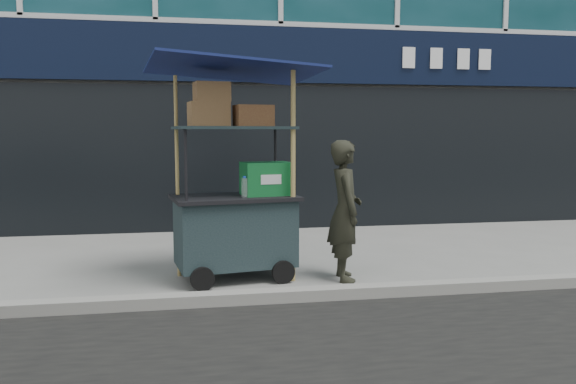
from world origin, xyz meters
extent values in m
plane|color=slate|center=(0.00, 0.00, 0.00)|extent=(80.00, 80.00, 0.00)
cube|color=gray|center=(0.00, -0.20, 0.06)|extent=(80.00, 0.18, 0.12)
cube|color=black|center=(0.00, 3.86, 2.90)|extent=(15.68, 0.06, 0.90)
cube|color=black|center=(0.00, 3.90, 1.20)|extent=(15.68, 0.04, 2.40)
cube|color=black|center=(-1.03, 0.76, 0.53)|extent=(1.36, 0.93, 0.74)
cylinder|color=black|center=(-1.40, 0.31, 0.13)|extent=(0.26, 0.09, 0.25)
cylinder|color=black|center=(-0.53, 0.45, 0.13)|extent=(0.26, 0.09, 0.25)
cube|color=black|center=(-1.03, 0.76, 0.92)|extent=(1.46, 1.03, 0.04)
cylinder|color=black|center=(-1.55, 0.36, 1.29)|extent=(0.04, 0.04, 0.79)
cylinder|color=black|center=(-0.41, 0.54, 1.29)|extent=(0.04, 0.04, 0.79)
cylinder|color=black|center=(-1.65, 0.98, 1.29)|extent=(0.04, 0.04, 0.79)
cylinder|color=black|center=(-0.51, 1.16, 1.29)|extent=(0.04, 0.04, 0.79)
cube|color=black|center=(-1.03, 0.76, 1.68)|extent=(1.36, 0.93, 0.03)
cylinder|color=olive|center=(-0.41, 0.54, 1.18)|extent=(0.06, 0.06, 2.37)
cylinder|color=olive|center=(-1.65, 0.98, 1.13)|extent=(0.05, 0.05, 2.26)
cube|color=#0B113F|center=(-1.03, 0.76, 2.32)|extent=(1.97, 1.53, 0.21)
cube|color=#0E5E24|center=(-0.67, 0.77, 1.12)|extent=(0.58, 0.45, 0.37)
cylinder|color=silver|center=(-0.93, 0.56, 1.04)|extent=(0.08, 0.08, 0.21)
cylinder|color=blue|center=(-0.93, 0.56, 1.16)|extent=(0.04, 0.04, 0.02)
cube|color=brown|center=(-1.30, 0.77, 1.83)|extent=(0.47, 0.38, 0.26)
cube|color=olive|center=(-0.81, 0.74, 1.82)|extent=(0.44, 0.35, 0.23)
cube|color=brown|center=(-1.26, 0.76, 2.07)|extent=(0.41, 0.33, 0.21)
imported|color=black|center=(0.17, 0.52, 0.78)|extent=(0.40, 0.58, 1.55)
camera|label=1|loc=(-1.51, -5.42, 1.64)|focal=35.00mm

